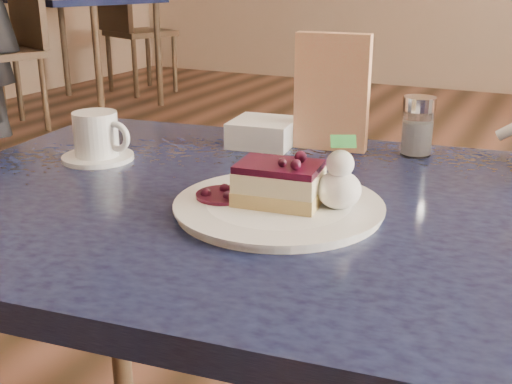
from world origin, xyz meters
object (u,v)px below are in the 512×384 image
at_px(dessert_plate, 279,207).
at_px(cheesecake_slice, 279,184).
at_px(coffee_set, 98,139).
at_px(bg_table_far_left, 83,98).
at_px(main_table, 288,247).

distance_m(dessert_plate, cheesecake_slice, 0.03).
xyz_separation_m(coffee_set, bg_table_far_left, (-2.58, 2.90, -0.67)).
bearing_deg(bg_table_far_left, cheesecake_slice, -24.45).
height_order(main_table, cheesecake_slice, cheesecake_slice).
xyz_separation_m(dessert_plate, bg_table_far_left, (-2.96, 2.99, -0.63)).
xyz_separation_m(dessert_plate, coffee_set, (-0.38, 0.09, 0.03)).
bearing_deg(cheesecake_slice, bg_table_far_left, 127.91).
xyz_separation_m(cheesecake_slice, coffee_set, (-0.38, 0.09, -0.00)).
relative_size(main_table, cheesecake_slice, 9.95).
distance_m(main_table, coffee_set, 0.39).
relative_size(dessert_plate, bg_table_far_left, 0.14).
bearing_deg(dessert_plate, main_table, 96.78).
bearing_deg(bg_table_far_left, coffee_set, -27.51).
height_order(coffee_set, bg_table_far_left, bg_table_far_left).
bearing_deg(main_table, bg_table_far_left, 128.31).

